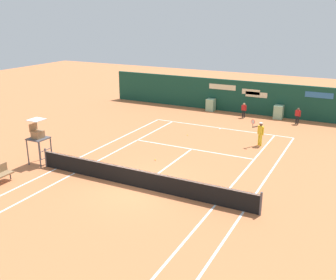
% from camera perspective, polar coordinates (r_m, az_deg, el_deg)
% --- Properties ---
extents(ground_plane, '(80.00, 80.00, 0.01)m').
position_cam_1_polar(ground_plane, '(19.73, -3.44, -6.33)').
color(ground_plane, '#C67042').
extents(tennis_net, '(12.10, 0.10, 1.07)m').
position_cam_1_polar(tennis_net, '(19.07, -4.35, -5.57)').
color(tennis_net, '#4C4C51').
rests_on(tennis_net, ground_plane).
extents(sponsor_back_wall, '(25.00, 1.02, 2.75)m').
position_cam_1_polar(sponsor_back_wall, '(33.80, 10.90, 6.12)').
color(sponsor_back_wall, '#144233').
rests_on(sponsor_back_wall, ground_plane).
extents(umpire_chair, '(1.00, 1.00, 2.61)m').
position_cam_1_polar(umpire_chair, '(22.80, -18.54, 0.59)').
color(umpire_chair, '#47474C').
rests_on(umpire_chair, ground_plane).
extents(player_on_baseline, '(0.81, 0.61, 1.78)m').
position_cam_1_polar(player_on_baseline, '(25.56, 13.35, 1.19)').
color(player_on_baseline, yellow).
rests_on(player_on_baseline, ground_plane).
extents(ball_kid_left_post, '(0.41, 0.18, 1.24)m').
position_cam_1_polar(ball_kid_left_post, '(32.33, 11.05, 4.45)').
color(ball_kid_left_post, black).
rests_on(ball_kid_left_post, ground_plane).
extents(ball_kid_centre_post, '(0.43, 0.20, 1.28)m').
position_cam_1_polar(ball_kid_centre_post, '(31.46, 18.47, 3.52)').
color(ball_kid_centre_post, black).
rests_on(ball_kid_centre_post, ground_plane).
extents(tennis_ball_by_sideline, '(0.07, 0.07, 0.07)m').
position_cam_1_polar(tennis_ball_by_sideline, '(22.65, -1.88, -2.91)').
color(tennis_ball_by_sideline, '#CCE033').
rests_on(tennis_ball_by_sideline, ground_plane).
extents(tennis_ball_near_service_line, '(0.07, 0.07, 0.07)m').
position_cam_1_polar(tennis_ball_near_service_line, '(27.22, 2.87, 0.72)').
color(tennis_ball_near_service_line, '#CCE033').
rests_on(tennis_ball_near_service_line, ground_plane).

